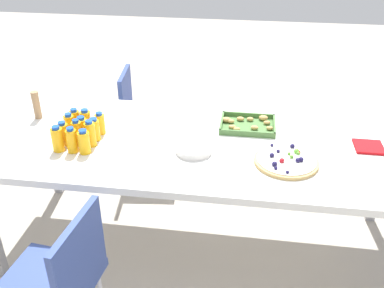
% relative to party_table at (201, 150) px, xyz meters
% --- Properties ---
extents(ground_plane, '(12.00, 12.00, 0.00)m').
position_rel_party_table_xyz_m(ground_plane, '(0.00, 0.00, -0.69)').
color(ground_plane, '#B2A899').
extents(party_table, '(2.40, 0.99, 0.74)m').
position_rel_party_table_xyz_m(party_table, '(0.00, 0.00, 0.00)').
color(party_table, silver).
rests_on(party_table, ground_plane).
extents(chair_near_left, '(0.44, 0.44, 0.83)m').
position_rel_party_table_xyz_m(chair_near_left, '(-0.50, -0.85, -0.19)').
color(chair_near_left, '#33478C').
rests_on(chair_near_left, ground_plane).
extents(chair_far_left, '(0.44, 0.44, 0.83)m').
position_rel_party_table_xyz_m(chair_far_left, '(-0.55, 0.81, -0.19)').
color(chair_far_left, '#33478C').
rests_on(chair_far_left, ground_plane).
extents(juice_bottle_0, '(0.06, 0.06, 0.14)m').
position_rel_party_table_xyz_m(juice_bottle_0, '(-0.74, -0.20, 0.12)').
color(juice_bottle_0, '#FAAD14').
rests_on(juice_bottle_0, party_table).
extents(juice_bottle_1, '(0.06, 0.06, 0.14)m').
position_rel_party_table_xyz_m(juice_bottle_1, '(-0.66, -0.20, 0.12)').
color(juice_bottle_1, '#F9AD14').
rests_on(juice_bottle_1, party_table).
extents(juice_bottle_2, '(0.06, 0.06, 0.14)m').
position_rel_party_table_xyz_m(juice_bottle_2, '(-0.59, -0.21, 0.12)').
color(juice_bottle_2, '#F9AE14').
rests_on(juice_bottle_2, party_table).
extents(juice_bottle_3, '(0.06, 0.06, 0.14)m').
position_rel_party_table_xyz_m(juice_bottle_3, '(-0.74, -0.13, 0.12)').
color(juice_bottle_3, '#FAAE14').
rests_on(juice_bottle_3, party_table).
extents(juice_bottle_4, '(0.05, 0.05, 0.15)m').
position_rel_party_table_xyz_m(juice_bottle_4, '(-0.66, -0.13, 0.13)').
color(juice_bottle_4, '#F9AD14').
rests_on(juice_bottle_4, party_table).
extents(juice_bottle_5, '(0.06, 0.06, 0.15)m').
position_rel_party_table_xyz_m(juice_bottle_5, '(-0.59, -0.13, 0.13)').
color(juice_bottle_5, '#FAAE14').
rests_on(juice_bottle_5, party_table).
extents(juice_bottle_6, '(0.06, 0.06, 0.15)m').
position_rel_party_table_xyz_m(juice_bottle_6, '(-0.74, -0.05, 0.12)').
color(juice_bottle_6, '#F9AD14').
rests_on(juice_bottle_6, party_table).
extents(juice_bottle_7, '(0.06, 0.06, 0.13)m').
position_rel_party_table_xyz_m(juice_bottle_7, '(-0.66, -0.06, 0.12)').
color(juice_bottle_7, '#FAAE14').
rests_on(juice_bottle_7, party_table).
extents(juice_bottle_8, '(0.06, 0.06, 0.13)m').
position_rel_party_table_xyz_m(juice_bottle_8, '(-0.59, -0.06, 0.12)').
color(juice_bottle_8, '#FAAE14').
rests_on(juice_bottle_8, party_table).
extents(juice_bottle_9, '(0.06, 0.06, 0.14)m').
position_rel_party_table_xyz_m(juice_bottle_9, '(-0.73, 0.02, 0.12)').
color(juice_bottle_9, '#F9AE14').
rests_on(juice_bottle_9, party_table).
extents(juice_bottle_10, '(0.06, 0.06, 0.15)m').
position_rel_party_table_xyz_m(juice_bottle_10, '(-0.67, 0.02, 0.12)').
color(juice_bottle_10, '#F9AE14').
rests_on(juice_bottle_10, party_table).
extents(juice_bottle_11, '(0.05, 0.05, 0.13)m').
position_rel_party_table_xyz_m(juice_bottle_11, '(-0.58, 0.02, 0.12)').
color(juice_bottle_11, '#FAAC14').
rests_on(juice_bottle_11, party_table).
extents(fruit_pizza, '(0.33, 0.33, 0.05)m').
position_rel_party_table_xyz_m(fruit_pizza, '(0.46, -0.16, 0.07)').
color(fruit_pizza, tan).
rests_on(fruit_pizza, party_table).
extents(snack_tray, '(0.32, 0.25, 0.04)m').
position_rel_party_table_xyz_m(snack_tray, '(0.25, 0.23, 0.07)').
color(snack_tray, '#477238').
rests_on(snack_tray, party_table).
extents(plate_stack, '(0.19, 0.19, 0.03)m').
position_rel_party_table_xyz_m(plate_stack, '(-0.02, -0.12, 0.07)').
color(plate_stack, silver).
rests_on(plate_stack, party_table).
extents(napkin_stack, '(0.15, 0.15, 0.01)m').
position_rel_party_table_xyz_m(napkin_stack, '(0.91, 0.06, 0.06)').
color(napkin_stack, red).
rests_on(napkin_stack, party_table).
extents(cardboard_tube, '(0.04, 0.04, 0.17)m').
position_rel_party_table_xyz_m(cardboard_tube, '(-1.03, 0.16, 0.14)').
color(cardboard_tube, '#9E7A56').
rests_on(cardboard_tube, party_table).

